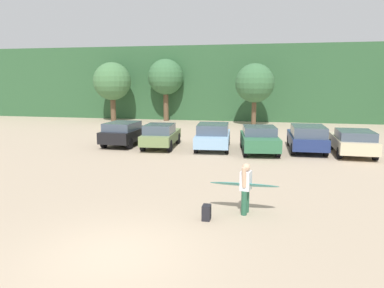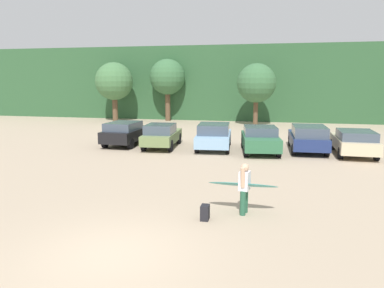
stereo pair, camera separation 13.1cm
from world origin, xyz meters
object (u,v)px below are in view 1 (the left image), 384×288
Objects in this scene: surfboard_teal at (244,185)px; backpack_dropped at (206,212)px; parked_car_forest_green at (259,139)px; parked_car_champagne at (353,141)px; parked_car_black at (125,133)px; parked_car_olive_green at (161,135)px; parked_car_sky_blue at (213,136)px; parked_car_navy at (307,137)px; person_adult at (246,185)px.

surfboard_teal is 1.51m from backpack_dropped.
parked_car_forest_green reaches higher than parked_car_champagne.
parked_car_forest_green is (8.43, -0.61, -0.03)m from parked_car_black.
parked_car_sky_blue reaches higher than parked_car_olive_green.
parked_car_navy is (2.70, 0.87, 0.04)m from parked_car_forest_green.
parked_car_navy is (8.63, 0.67, 0.04)m from parked_car_olive_green.
parked_car_champagne is at bearing -105.12° from parked_car_navy.
parked_car_forest_green is at bearing 83.80° from backpack_dropped.
parked_car_olive_green is at bearing -59.39° from surfboard_teal.
parked_car_navy is at bearing -79.68° from parked_car_forest_green.
backpack_dropped is (-1.18, -10.89, -0.55)m from parked_car_forest_green.
parked_car_black is at bearing 78.25° from parked_car_forest_green.
parked_car_olive_green is 1.98× the size of surfboard_teal.
surfboard_teal is at bearing -171.24° from parked_car_sky_blue.
parked_car_sky_blue reaches higher than parked_car_black.
parked_car_olive_green is at bearing -49.97° from person_adult.
parked_car_navy is at bearing -89.91° from parked_car_olive_green.
parked_car_sky_blue is 1.02× the size of parked_car_champagne.
parked_car_champagne is 1.98× the size of surfboard_teal.
parked_car_sky_blue reaches higher than surfboard_teal.
person_adult is at bearing -140.60° from parked_car_black.
person_adult is 0.12m from surfboard_teal.
parked_car_olive_green is at bearing 90.93° from parked_car_champagne.
parked_car_sky_blue is 10.98m from person_adult.
parked_car_champagne is at bearing -96.83° from parked_car_sky_blue.
parked_car_navy is (11.13, 0.26, 0.01)m from parked_car_black.
parked_car_olive_green reaches higher than backpack_dropped.
parked_car_sky_blue reaches higher than parked_car_forest_green.
parked_car_black is 5.67m from parked_car_sky_blue.
parked_car_black is at bearing 84.06° from parked_car_sky_blue.
parked_car_olive_green is at bearing 90.79° from parked_car_sky_blue.
backpack_dropped is at bearing -146.20° from parked_car_black.
parked_car_black reaches higher than parked_car_forest_green.
parked_car_navy reaches higher than parked_car_sky_blue.
parked_car_olive_green is 12.08m from backpack_dropped.
parked_car_navy is 12.40m from backpack_dropped.
backpack_dropped is at bearing 41.64° from surfboard_teal.
parked_car_black is 2.62× the size of person_adult.
parked_car_forest_green is at bearing 93.76° from parked_car_champagne.
parked_car_black is at bearing 122.21° from backpack_dropped.
parked_car_sky_blue is at bearing 88.73° from parked_car_champagne.
parked_car_sky_blue is (5.67, -0.08, -0.01)m from parked_car_black.
parked_car_sky_blue is at bearing 71.52° from parked_car_forest_green.
parked_car_forest_green is (5.93, -0.20, -0.00)m from parked_car_olive_green.
parked_car_olive_green is 8.66m from parked_car_navy.
parked_car_sky_blue is 10.86m from surfboard_teal.
parked_car_black is 2.53m from parked_car_olive_green.
parked_car_sky_blue is at bearing 97.84° from backpack_dropped.
backpack_dropped is at bearing 45.90° from person_adult.
person_adult is at bearing -154.90° from parked_car_olive_green.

